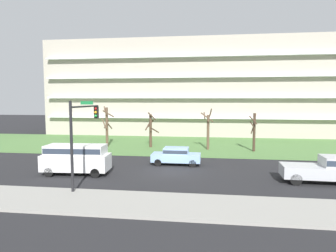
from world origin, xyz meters
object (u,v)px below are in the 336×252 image
at_px(tree_far_left, 107,126).
at_px(tree_center, 208,130).
at_px(sedan_blue_near_left, 176,155).
at_px(tree_right, 254,132).
at_px(pickup_silver_center_right, 325,169).
at_px(van_white_center_left, 76,157).
at_px(traffic_signal_mast, 82,128).
at_px(tree_left, 151,130).

height_order(tree_far_left, tree_center, tree_far_left).
bearing_deg(sedan_blue_near_left, tree_right, -136.01).
xyz_separation_m(tree_center, tree_right, (5.13, -0.52, -0.08)).
relative_size(tree_far_left, pickup_silver_center_right, 0.93).
relative_size(sedan_blue_near_left, pickup_silver_center_right, 0.81).
bearing_deg(tree_far_left, tree_center, -2.72).
xyz_separation_m(tree_far_left, tree_center, (12.42, -0.59, -0.27)).
bearing_deg(tree_right, pickup_silver_center_right, -75.72).
bearing_deg(tree_center, van_white_center_left, -129.16).
height_order(pickup_silver_center_right, traffic_signal_mast, traffic_signal_mast).
relative_size(tree_far_left, tree_right, 1.16).
height_order(tree_center, traffic_signal_mast, traffic_signal_mast).
xyz_separation_m(sedan_blue_near_left, pickup_silver_center_right, (11.06, -4.51, 0.14)).
relative_size(tree_far_left, van_white_center_left, 0.96).
bearing_deg(tree_far_left, tree_left, 2.04).
xyz_separation_m(tree_left, van_white_center_left, (-3.39, -13.45, -0.84)).
bearing_deg(van_white_center_left, sedan_blue_near_left, 27.80).
relative_size(tree_left, traffic_signal_mast, 0.75).
height_order(tree_center, tree_right, tree_center).
relative_size(tree_left, tree_center, 0.90).
xyz_separation_m(tree_center, traffic_signal_mast, (-8.42, -15.68, 1.60)).
distance_m(tree_far_left, tree_center, 12.43).
bearing_deg(tree_right, van_white_center_left, -141.83).
bearing_deg(sedan_blue_near_left, pickup_silver_center_right, 158.03).
xyz_separation_m(tree_center, van_white_center_left, (-10.31, -12.66, -0.99)).
distance_m(tree_right, sedan_blue_near_left, 11.14).
height_order(tree_left, tree_center, tree_center).
distance_m(tree_far_left, traffic_signal_mast, 16.80).
distance_m(van_white_center_left, traffic_signal_mast, 4.40).
bearing_deg(traffic_signal_mast, sedan_blue_near_left, 53.43).
relative_size(tree_center, van_white_center_left, 0.92).
relative_size(tree_far_left, traffic_signal_mast, 0.87).
distance_m(tree_left, van_white_center_left, 13.89).
distance_m(tree_center, traffic_signal_mast, 17.87).
bearing_deg(pickup_silver_center_right, tree_center, 124.93).
distance_m(pickup_silver_center_right, traffic_signal_mast, 17.17).
relative_size(tree_far_left, tree_left, 1.16).
xyz_separation_m(tree_far_left, pickup_silver_center_right, (20.64, -13.26, -1.64)).
bearing_deg(pickup_silver_center_right, traffic_signal_mast, -167.80).
distance_m(tree_left, traffic_signal_mast, 16.62).
distance_m(tree_far_left, van_white_center_left, 13.48).
height_order(tree_far_left, pickup_silver_center_right, tree_far_left).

